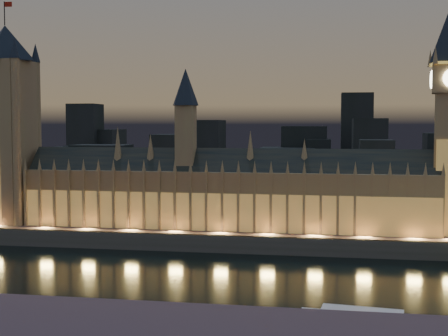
# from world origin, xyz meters

# --- Properties ---
(ground_plane) EXTENTS (2000.00, 2000.00, 0.00)m
(ground_plane) POSITION_xyz_m (0.00, 0.00, 0.00)
(ground_plane) COLOR black
(ground_plane) RESTS_ON ground
(north_bank) EXTENTS (2000.00, 960.00, 8.00)m
(north_bank) POSITION_xyz_m (0.00, 520.00, 4.00)
(north_bank) COLOR #3C3342
(north_bank) RESTS_ON ground
(embankment_wall) EXTENTS (2000.00, 2.50, 8.00)m
(embankment_wall) POSITION_xyz_m (0.00, 41.00, 4.00)
(embankment_wall) COLOR #434841
(embankment_wall) RESTS_ON ground
(palace_of_westminster) EXTENTS (202.00, 22.25, 78.00)m
(palace_of_westminster) POSITION_xyz_m (3.80, 61.74, 26.37)
(palace_of_westminster) COLOR #987357
(palace_of_westminster) RESTS_ON north_bank
(victoria_tower) EXTENTS (31.68, 31.68, 113.34)m
(victoria_tower) POSITION_xyz_m (-110.00, 61.92, 64.07)
(victoria_tower) COLOR #987357
(victoria_tower) RESTS_ON north_bank
(river_boat) EXTENTS (45.60, 15.71, 4.50)m
(river_boat) POSITION_xyz_m (64.82, -53.09, 1.56)
(river_boat) COLOR #434841
(river_boat) RESTS_ON ground
(city_backdrop) EXTENTS (472.23, 215.63, 76.98)m
(city_backdrop) POSITION_xyz_m (36.99, 247.42, 30.83)
(city_backdrop) COLOR black
(city_backdrop) RESTS_ON north_bank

